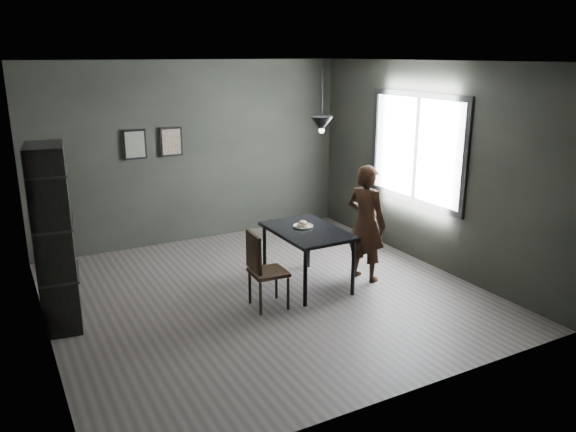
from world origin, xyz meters
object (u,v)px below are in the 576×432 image
pendant_lamp (322,124)px  cafe_table (307,235)px  white_plate (303,227)px  shelf_unit (54,239)px  woman (366,223)px  wood_chair (262,266)px

pendant_lamp → cafe_table: bearing=-158.2°
pendant_lamp → white_plate: bearing=175.2°
white_plate → pendant_lamp: bearing=-4.8°
shelf_unit → woman: bearing=-0.4°
white_plate → wood_chair: 0.96m
woman → shelf_unit: 3.74m
shelf_unit → wood_chair: bearing=-9.9°
cafe_table → woman: bearing=-12.9°
woman → pendant_lamp: (-0.53, 0.28, 1.28)m
woman → shelf_unit: (-3.70, 0.50, 0.23)m
woman → shelf_unit: bearing=61.3°
pendant_lamp → woman: bearing=-27.8°
white_plate → shelf_unit: bearing=176.1°
wood_chair → white_plate: bearing=33.3°
wood_chair → pendant_lamp: size_ratio=1.07×
wood_chair → pendant_lamp: pendant_lamp is taller
white_plate → woman: woman is taller
shelf_unit → cafe_table: bearing=1.1°
cafe_table → pendant_lamp: size_ratio=1.39×
woman → pendant_lamp: bearing=41.1°
white_plate → pendant_lamp: pendant_lamp is taller
woman → shelf_unit: shelf_unit is taller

